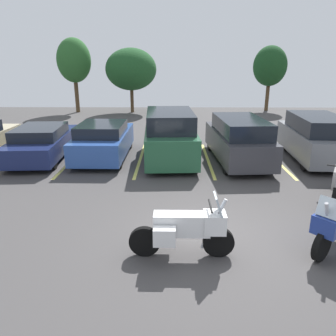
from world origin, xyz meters
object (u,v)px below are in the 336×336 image
Objects in this scene: car_navy at (43,142)px; car_blue at (104,140)px; motorcycle_touring at (185,228)px; car_green at (170,136)px; car_charcoal at (238,139)px; car_grey at (316,138)px.

car_navy is 2.54m from car_blue.
car_green is at bearing 92.91° from motorcycle_touring.
motorcycle_touring is 7.22m from car_charcoal.
car_green is at bearing -6.53° from car_blue.
car_green is 5.91m from car_grey.
car_grey reaches higher than car_charcoal.
car_blue is 2.77m from car_green.
motorcycle_touring reaches higher than car_navy.
car_grey is (5.55, 7.10, 0.28)m from motorcycle_touring.
car_green reaches higher than car_navy.
car_charcoal is at bearing 70.82° from motorcycle_touring.
car_green reaches higher than car_grey.
car_charcoal reaches higher than car_navy.
car_blue is 0.94× the size of car_green.
car_grey reaches higher than car_navy.
car_green is at bearing -2.87° from car_navy.
car_blue is 8.66m from car_grey.
motorcycle_touring is 0.44× the size of car_charcoal.
car_blue reaches higher than motorcycle_touring.
car_navy is 1.00× the size of car_charcoal.
car_green is (-0.36, 6.99, 0.35)m from motorcycle_touring.
car_green reaches higher than motorcycle_touring.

